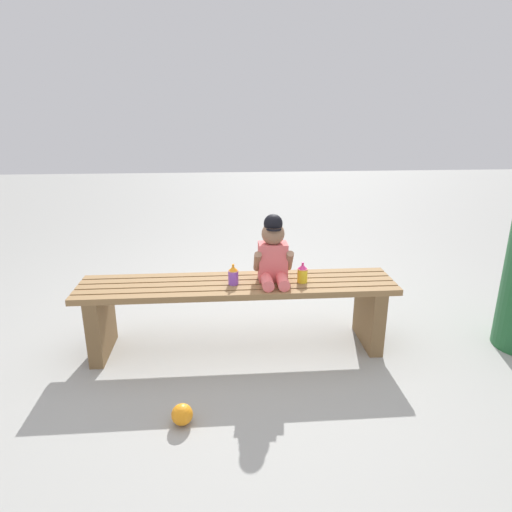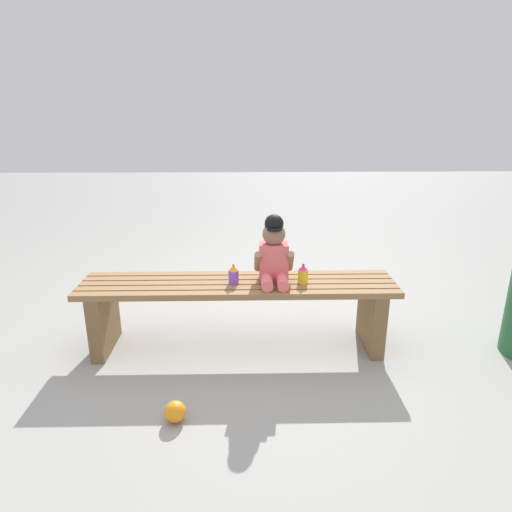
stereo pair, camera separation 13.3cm
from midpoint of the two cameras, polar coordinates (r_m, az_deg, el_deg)
name	(u,v)px [view 2 (the right image)]	position (r m, az deg, el deg)	size (l,w,h in m)	color
ground_plane	(239,346)	(2.85, -0.84, -11.50)	(16.00, 16.00, 0.00)	#999993
park_bench	(238,302)	(2.71, -0.87, -5.97)	(1.88, 0.38, 0.43)	olive
child_figure	(274,253)	(2.63, 3.75, 0.38)	(0.23, 0.27, 0.40)	#E56666
sippy_cup_left	(234,274)	(2.62, -1.44, -2.38)	(0.06, 0.06, 0.12)	#8C4CCC
sippy_cup_right	(303,274)	(2.65, 7.48, -2.29)	(0.06, 0.06, 0.12)	yellow
toy_ball	(175,412)	(2.26, -8.55, -19.12)	(0.10, 0.10, 0.10)	orange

